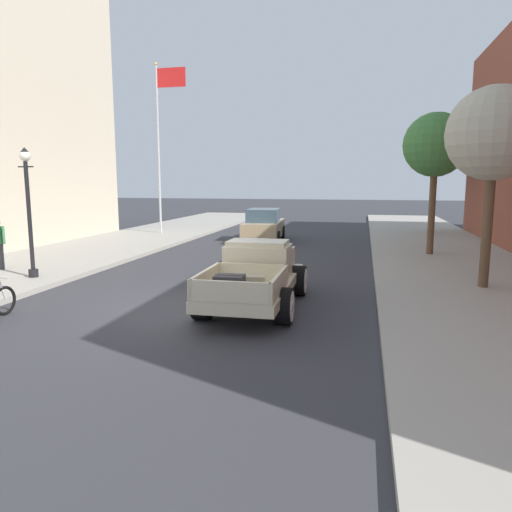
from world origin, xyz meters
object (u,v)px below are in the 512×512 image
(flagpole, at_px, (162,130))
(street_tree_second, at_px, (436,146))
(car_background_tan, at_px, (264,226))
(street_lamp_near, at_px, (28,203))
(street_tree_third, at_px, (437,147))
(hotrod_truck_cream, at_px, (257,274))
(street_tree_nearest, at_px, (494,135))

(flagpole, bearing_deg, street_tree_second, -20.50)
(car_background_tan, bearing_deg, street_lamp_near, -113.02)
(street_tree_second, xyz_separation_m, street_tree_third, (1.22, 8.84, 0.52))
(hotrod_truck_cream, height_order, car_background_tan, car_background_tan)
(street_lamp_near, distance_m, street_tree_third, 21.44)
(hotrod_truck_cream, distance_m, street_tree_second, 10.69)
(flagpole, relative_size, street_tree_second, 1.67)
(street_lamp_near, height_order, flagpole, flagpole)
(street_tree_third, bearing_deg, street_tree_second, -97.89)
(car_background_tan, height_order, flagpole, flagpole)
(street_tree_third, bearing_deg, flagpole, -165.63)
(street_tree_nearest, bearing_deg, street_tree_third, 87.77)
(hotrod_truck_cream, distance_m, flagpole, 16.83)
(street_tree_nearest, relative_size, street_tree_second, 0.97)
(hotrod_truck_cream, bearing_deg, street_lamp_near, 171.61)
(street_lamp_near, relative_size, street_tree_second, 0.70)
(hotrod_truck_cream, height_order, street_lamp_near, street_lamp_near)
(street_tree_second, bearing_deg, hotrod_truck_cream, -120.76)
(street_lamp_near, relative_size, flagpole, 0.42)
(street_tree_nearest, xyz_separation_m, street_tree_second, (-0.64, 6.04, 0.15))
(car_background_tan, height_order, street_lamp_near, street_lamp_near)
(flagpole, bearing_deg, street_lamp_near, -84.60)
(car_background_tan, height_order, street_tree_third, street_tree_third)
(flagpole, height_order, street_tree_nearest, flagpole)
(hotrod_truck_cream, xyz_separation_m, street_lamp_near, (-7.18, 1.06, 1.63))
(street_tree_nearest, relative_size, street_tree_third, 0.84)
(street_lamp_near, distance_m, street_tree_nearest, 13.19)
(street_tree_second, distance_m, street_tree_third, 8.94)
(flagpole, xyz_separation_m, street_tree_nearest, (14.17, -11.10, -1.54))
(hotrod_truck_cream, xyz_separation_m, car_background_tan, (-2.40, 12.33, 0.01))
(street_tree_second, bearing_deg, street_tree_nearest, -83.92)
(car_background_tan, xyz_separation_m, flagpole, (-5.98, 1.37, 5.00))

